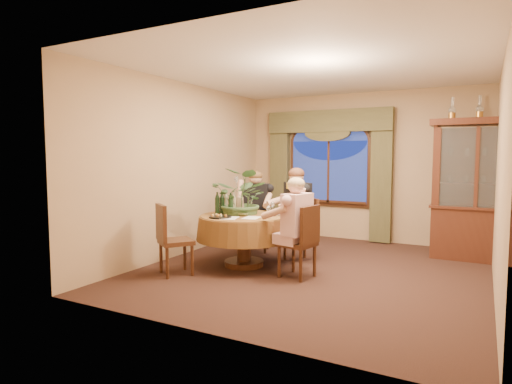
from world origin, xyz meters
The scene contains 37 objects.
floor centered at (0.00, 0.00, 0.00)m, with size 5.00×5.00×0.00m, color black.
wall_back centered at (0.00, 2.50, 1.40)m, with size 4.50×4.50×0.00m, color tan.
wall_right centered at (2.25, 0.00, 1.40)m, with size 5.00×5.00×0.00m, color tan.
ceiling centered at (0.00, 0.00, 2.80)m, with size 5.00×5.00×0.00m, color white.
window centered at (-0.60, 2.43, 1.30)m, with size 1.62×0.10×1.32m, color navy, non-canonical shape.
arched_transom centered at (-0.60, 2.43, 2.08)m, with size 1.60×0.06×0.44m, color navy, non-canonical shape.
drapery_left centered at (-1.63, 2.38, 1.18)m, with size 0.38×0.14×2.32m, color #434225.
drapery_right centered at (0.43, 2.38, 1.18)m, with size 0.38×0.14×2.32m, color #434225.
swag_valance centered at (-0.60, 2.35, 2.28)m, with size 2.45×0.16×0.42m, color #434225, non-canonical shape.
dining_table centered at (-0.98, -0.25, 0.38)m, with size 1.39×1.39×0.75m, color brown.
china_cabinet centered at (1.99, 1.75, 1.09)m, with size 1.35×0.53×2.18m, color #39180F.
oil_lamp_left centered at (1.61, 1.75, 2.35)m, with size 0.11×0.11×0.34m, color #A5722D, non-canonical shape.
oil_lamp_center centered at (1.99, 1.75, 2.35)m, with size 0.11×0.11×0.34m, color #A5722D, non-canonical shape.
oil_lamp_right centered at (2.37, 1.75, 2.35)m, with size 0.11×0.11×0.34m, color #A5722D, non-canonical shape.
chair_right centered at (-0.07, -0.42, 0.48)m, with size 0.42×0.42×0.96m, color black.
chair_back_right centered at (-0.37, 0.40, 0.48)m, with size 0.42×0.42×0.96m, color black.
chair_back centered at (-1.28, 0.71, 0.48)m, with size 0.42×0.42×0.96m, color black.
chair_front_left centered at (-1.57, -1.08, 0.48)m, with size 0.42×0.42×0.96m, color black.
person_pink centered at (-0.06, -0.46, 0.67)m, with size 0.48×0.44×1.34m, color beige, non-canonical shape.
person_back centered at (-1.27, 0.64, 0.69)m, with size 0.49×0.45×1.38m, color black, non-canonical shape.
person_scarf centered at (-0.42, 0.43, 0.72)m, with size 0.52×0.47×1.44m, color black, non-canonical shape.
stoneware_vase centered at (-1.11, -0.14, 0.88)m, with size 0.14×0.14×0.25m, color tan, non-canonical shape.
centerpiece_plant centered at (-1.08, -0.11, 1.33)m, with size 0.87×0.97×0.76m, color #3A5B34.
olive_bowl centered at (-0.96, -0.31, 0.77)m, with size 0.15×0.15×0.05m, color #4C562D.
cheese_platter centered at (-1.15, -0.62, 0.76)m, with size 0.32×0.32×0.02m, color black.
wine_bottle_0 centered at (-1.16, -0.32, 0.92)m, with size 0.07×0.07×0.33m, color black.
wine_bottle_1 centered at (-1.28, -0.05, 0.92)m, with size 0.07×0.07×0.33m, color black.
wine_bottle_2 centered at (-1.35, -0.26, 0.92)m, with size 0.07×0.07×0.33m, color black.
wine_bottle_3 centered at (-1.39, -0.11, 0.92)m, with size 0.07×0.07×0.33m, color tan.
wine_bottle_4 centered at (-1.40, -0.31, 0.92)m, with size 0.07×0.07×0.33m, color black.
wine_bottle_5 centered at (-1.17, -0.23, 0.92)m, with size 0.07×0.07×0.33m, color tan.
tasting_paper_0 centered at (-0.75, -0.44, 0.75)m, with size 0.21×0.30×0.00m, color white.
tasting_paper_1 centered at (-0.64, 0.00, 0.75)m, with size 0.21×0.30×0.00m, color white.
tasting_paper_2 centered at (-1.01, -0.60, 0.75)m, with size 0.21×0.30×0.00m, color white.
wine_glass_person_pink centered at (-0.53, -0.35, 0.84)m, with size 0.07×0.07×0.18m, color silver, non-canonical shape.
wine_glass_person_back centered at (-1.12, 0.19, 0.84)m, with size 0.07×0.07×0.18m, color silver, non-canonical shape.
wine_glass_person_scarf centered at (-0.69, 0.11, 0.84)m, with size 0.07×0.07×0.18m, color silver, non-canonical shape.
Camera 1 is at (2.09, -5.63, 1.62)m, focal length 30.00 mm.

